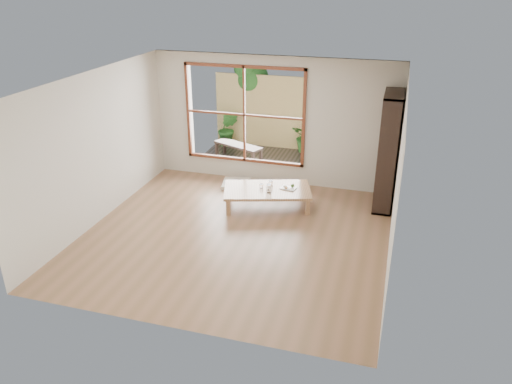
% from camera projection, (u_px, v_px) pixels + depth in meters
% --- Properties ---
extents(ground, '(5.00, 5.00, 0.00)m').
position_uv_depth(ground, '(236.00, 235.00, 8.43)').
color(ground, '#976B4B').
rests_on(ground, ground).
extents(low_table, '(1.79, 1.33, 0.35)m').
position_uv_depth(low_table, '(267.00, 191.00, 9.34)').
color(low_table, tan).
rests_on(low_table, ground).
extents(floor_cushion, '(0.64, 0.64, 0.08)m').
position_uv_depth(floor_cushion, '(236.00, 184.00, 10.34)').
color(floor_cushion, silver).
rests_on(floor_cushion, ground).
extents(bookshelf, '(0.34, 0.97, 2.15)m').
position_uv_depth(bookshelf, '(388.00, 151.00, 9.07)').
color(bookshelf, black).
rests_on(bookshelf, ground).
extents(glass_tall, '(0.09, 0.09, 0.16)m').
position_uv_depth(glass_tall, '(269.00, 189.00, 9.13)').
color(glass_tall, silver).
rests_on(glass_tall, low_table).
extents(glass_mid, '(0.07, 0.07, 0.10)m').
position_uv_depth(glass_mid, '(269.00, 187.00, 9.29)').
color(glass_mid, silver).
rests_on(glass_mid, low_table).
extents(glass_short, '(0.08, 0.08, 0.10)m').
position_uv_depth(glass_short, '(271.00, 183.00, 9.43)').
color(glass_short, silver).
rests_on(glass_short, low_table).
extents(glass_small, '(0.07, 0.07, 0.08)m').
position_uv_depth(glass_small, '(261.00, 186.00, 9.33)').
color(glass_small, silver).
rests_on(glass_small, low_table).
extents(food_tray, '(0.31, 0.25, 0.09)m').
position_uv_depth(food_tray, '(289.00, 187.00, 9.33)').
color(food_tray, white).
rests_on(food_tray, low_table).
extents(deck, '(2.80, 2.00, 0.05)m').
position_uv_depth(deck, '(260.00, 160.00, 11.71)').
color(deck, '#39302A').
rests_on(deck, ground).
extents(garden_bench, '(1.25, 0.79, 0.38)m').
position_uv_depth(garden_bench, '(238.00, 147.00, 11.54)').
color(garden_bench, black).
rests_on(garden_bench, deck).
extents(bamboo_fence, '(2.80, 0.06, 1.80)m').
position_uv_depth(bamboo_fence, '(271.00, 112.00, 12.21)').
color(bamboo_fence, '#DBB570').
rests_on(bamboo_fence, ground).
extents(shrub_right, '(0.76, 0.67, 0.81)m').
position_uv_depth(shrub_right, '(308.00, 136.00, 12.00)').
color(shrub_right, '#296124').
rests_on(shrub_right, deck).
extents(shrub_left, '(0.54, 0.45, 0.90)m').
position_uv_depth(shrub_left, '(228.00, 129.00, 12.42)').
color(shrub_left, '#296124').
rests_on(shrub_left, deck).
extents(garden_tree, '(1.04, 0.85, 2.22)m').
position_uv_depth(garden_tree, '(248.00, 79.00, 12.36)').
color(garden_tree, '#4C3D2D').
rests_on(garden_tree, ground).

